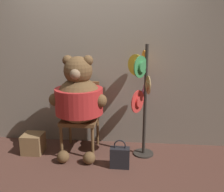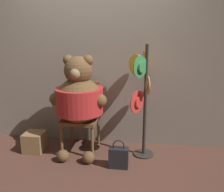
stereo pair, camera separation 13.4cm
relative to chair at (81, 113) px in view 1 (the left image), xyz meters
The scene contains 7 objects.
ground_plane 0.69m from the chair, 67.90° to the right, with size 14.00×14.00×0.00m, color brown.
wall_back 0.87m from the chair, 61.96° to the left, with size 8.00×0.10×2.67m.
chair is the anchor object (origin of this frame).
teddy_bear 0.32m from the chair, 85.11° to the right, with size 0.77×0.68×1.38m.
hat_display_rack 0.94m from the chair, ahead, with size 0.38×0.58×1.52m.
handbag_on_ground 0.86m from the chair, 40.09° to the right, with size 0.24×0.12×0.37m.
wooden_crate 0.79m from the chair, 162.98° to the right, with size 0.28×0.28×0.28m.
Camera 1 is at (0.59, -2.92, 1.66)m, focal length 40.00 mm.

